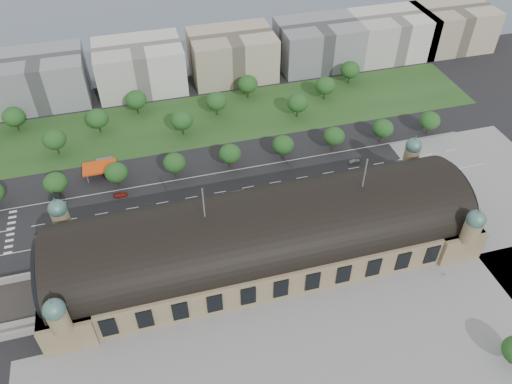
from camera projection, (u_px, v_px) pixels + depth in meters
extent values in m
plane|color=black|center=(264.00, 256.00, 181.33)|extent=(900.00, 900.00, 0.00)
cube|color=#95835C|center=(264.00, 245.00, 177.32)|extent=(150.00, 40.00, 12.00)
cube|color=#95835C|center=(69.00, 285.00, 164.17)|extent=(16.00, 43.00, 12.00)
cube|color=#95835C|center=(432.00, 210.00, 190.46)|extent=(16.00, 43.00, 12.00)
cylinder|color=black|center=(264.00, 233.00, 173.30)|extent=(144.00, 37.60, 37.60)
cylinder|color=black|center=(42.00, 273.00, 157.64)|extent=(1.20, 32.00, 32.00)
cylinder|color=black|center=(452.00, 192.00, 186.28)|extent=(1.20, 32.00, 32.00)
cylinder|color=#95835C|center=(62.00, 220.00, 172.52)|extent=(6.00, 6.00, 8.00)
sphere|color=#487469|center=(57.00, 209.00, 168.83)|extent=(6.40, 6.40, 6.40)
cone|color=#487469|center=(54.00, 200.00, 166.15)|extent=(1.00, 1.00, 2.50)
cylinder|color=#95835C|center=(411.00, 157.00, 198.80)|extent=(6.00, 6.00, 8.00)
sphere|color=#487469|center=(414.00, 146.00, 195.12)|extent=(6.40, 6.40, 6.40)
cone|color=#487469|center=(416.00, 138.00, 192.44)|extent=(1.00, 1.00, 2.50)
cylinder|color=#95835C|center=(59.00, 321.00, 142.44)|extent=(6.00, 6.00, 8.00)
sphere|color=#487469|center=(54.00, 309.00, 138.75)|extent=(6.40, 6.40, 6.40)
cone|color=#487469|center=(50.00, 301.00, 136.07)|extent=(1.00, 1.00, 2.50)
cylinder|color=#95835C|center=(471.00, 231.00, 168.72)|extent=(6.00, 6.00, 8.00)
sphere|color=#487469|center=(476.00, 219.00, 165.04)|extent=(6.40, 6.40, 6.40)
cone|color=#487469|center=(480.00, 211.00, 162.36)|extent=(1.00, 1.00, 2.50)
cylinder|color=#59595B|center=(203.00, 203.00, 156.31)|extent=(0.50, 0.50, 12.00)
cylinder|color=#59595B|center=(365.00, 173.00, 167.10)|extent=(0.50, 0.50, 12.00)
cube|color=gray|center=(335.00, 356.00, 151.78)|extent=(190.00, 48.00, 0.12)
cube|color=gray|center=(508.00, 205.00, 201.54)|extent=(56.00, 100.00, 0.12)
cube|color=black|center=(191.00, 198.00, 204.63)|extent=(260.00, 26.00, 0.10)
cube|color=#21481C|center=(182.00, 123.00, 245.00)|extent=(300.00, 45.00, 0.10)
cube|color=#D8410C|center=(99.00, 167.00, 211.80)|extent=(14.00, 9.00, 0.70)
cube|color=#59595B|center=(105.00, 164.00, 218.57)|extent=(7.00, 5.00, 3.20)
cylinder|color=#59595B|center=(87.00, 169.00, 214.69)|extent=(0.50, 0.50, 4.40)
cylinder|color=#59595B|center=(113.00, 165.00, 216.85)|extent=(0.50, 0.50, 4.40)
cylinder|color=#59595B|center=(88.00, 179.00, 210.11)|extent=(0.50, 0.50, 4.40)
cylinder|color=#59595B|center=(114.00, 174.00, 212.26)|extent=(0.50, 0.50, 4.40)
cube|color=gray|center=(40.00, 79.00, 252.86)|extent=(45.00, 32.00, 24.00)
cube|color=silver|center=(140.00, 66.00, 262.67)|extent=(45.00, 32.00, 24.00)
cube|color=#B4A88D|center=(232.00, 55.00, 272.48)|extent=(45.00, 32.00, 24.00)
cube|color=gray|center=(318.00, 44.00, 282.28)|extent=(45.00, 32.00, 24.00)
cube|color=silver|center=(390.00, 35.00, 291.11)|extent=(45.00, 32.00, 24.00)
cube|color=#B4A88D|center=(451.00, 27.00, 298.95)|extent=(45.00, 32.00, 24.00)
cylinder|color=#2D2116|center=(59.00, 192.00, 203.72)|extent=(0.70, 0.70, 4.32)
ellipsoid|color=#1C4017|center=(55.00, 183.00, 200.19)|extent=(9.60, 9.60, 8.16)
cylinder|color=#2D2116|center=(119.00, 182.00, 208.43)|extent=(0.70, 0.70, 4.32)
ellipsoid|color=#1C4017|center=(116.00, 173.00, 204.90)|extent=(9.60, 9.60, 8.16)
cylinder|color=#2D2116|center=(176.00, 173.00, 213.14)|extent=(0.70, 0.70, 4.32)
ellipsoid|color=#1C4017|center=(174.00, 163.00, 209.60)|extent=(9.60, 9.60, 8.16)
cylinder|color=#2D2116|center=(230.00, 163.00, 217.85)|extent=(0.70, 0.70, 4.32)
ellipsoid|color=#1C4017|center=(230.00, 154.00, 214.31)|extent=(9.60, 9.60, 8.16)
cylinder|color=#2D2116|center=(283.00, 154.00, 222.55)|extent=(0.70, 0.70, 4.32)
ellipsoid|color=#1C4017|center=(283.00, 145.00, 219.02)|extent=(9.60, 9.60, 8.16)
cylinder|color=#2D2116|center=(333.00, 146.00, 227.26)|extent=(0.70, 0.70, 4.32)
ellipsoid|color=#1C4017|center=(334.00, 136.00, 223.73)|extent=(9.60, 9.60, 8.16)
cylinder|color=#2D2116|center=(381.00, 138.00, 231.97)|extent=(0.70, 0.70, 4.32)
ellipsoid|color=#1C4017|center=(383.00, 128.00, 228.43)|extent=(9.60, 9.60, 8.16)
cylinder|color=#2D2116|center=(427.00, 130.00, 236.68)|extent=(0.70, 0.70, 4.32)
ellipsoid|color=#1C4017|center=(430.00, 121.00, 233.14)|extent=(9.60, 9.60, 8.16)
cylinder|color=#2D2116|center=(18.00, 127.00, 238.36)|extent=(0.70, 0.70, 4.68)
ellipsoid|color=#1C4017|center=(14.00, 117.00, 234.52)|extent=(10.40, 10.40, 8.84)
cylinder|color=#2D2116|center=(58.00, 150.00, 224.89)|extent=(0.70, 0.70, 4.68)
ellipsoid|color=#1C4017|center=(54.00, 139.00, 221.06)|extent=(10.40, 10.40, 8.84)
cylinder|color=#2D2116|center=(100.00, 128.00, 237.21)|extent=(0.70, 0.70, 4.68)
ellipsoid|color=#1C4017|center=(97.00, 118.00, 233.38)|extent=(10.40, 10.40, 8.84)
cylinder|color=#2D2116|center=(138.00, 109.00, 249.54)|extent=(0.70, 0.70, 4.68)
ellipsoid|color=#1C4017|center=(136.00, 100.00, 245.70)|extent=(10.40, 10.40, 8.84)
cylinder|color=#2D2116|center=(183.00, 130.00, 236.07)|extent=(0.70, 0.70, 4.68)
ellipsoid|color=#1C4017|center=(182.00, 120.00, 232.24)|extent=(10.40, 10.40, 8.84)
cylinder|color=#2D2116|center=(217.00, 111.00, 248.39)|extent=(0.70, 0.70, 4.68)
ellipsoid|color=#1C4017|center=(217.00, 101.00, 244.56)|extent=(10.40, 10.40, 8.84)
cylinder|color=#2D2116|center=(248.00, 94.00, 260.72)|extent=(0.70, 0.70, 4.68)
ellipsoid|color=#1C4017|center=(248.00, 84.00, 256.89)|extent=(10.40, 10.40, 8.84)
cylinder|color=#2D2116|center=(297.00, 113.00, 247.25)|extent=(0.70, 0.70, 4.68)
ellipsoid|color=#1C4017|center=(298.00, 103.00, 243.42)|extent=(10.40, 10.40, 8.84)
cylinder|color=#2D2116|center=(324.00, 95.00, 259.58)|extent=(0.70, 0.70, 4.68)
ellipsoid|color=#1C4017|center=(325.00, 86.00, 255.74)|extent=(10.40, 10.40, 8.84)
cylinder|color=#2D2116|center=(349.00, 79.00, 271.90)|extent=(0.70, 0.70, 4.68)
ellipsoid|color=#1C4017|center=(350.00, 70.00, 268.07)|extent=(10.40, 10.40, 8.84)
cylinder|color=#2D2116|center=(512.00, 359.00, 148.81)|extent=(0.70, 0.70, 3.96)
imported|color=#9B9CA3|center=(60.00, 203.00, 200.90)|extent=(4.67, 1.75, 1.52)
imported|color=black|center=(120.00, 226.00, 191.68)|extent=(5.71, 2.97, 1.54)
imported|color=maroon|center=(121.00, 195.00, 204.70)|extent=(5.54, 2.47, 1.58)
imported|color=#1B264D|center=(291.00, 195.00, 204.56)|extent=(4.26, 2.09, 1.40)
imported|color=slate|center=(355.00, 161.00, 220.95)|extent=(5.19, 2.32, 1.65)
imported|color=#B8B8BA|center=(433.00, 159.00, 222.37)|extent=(5.94, 3.03, 1.61)
imported|color=black|center=(105.00, 236.00, 187.61)|extent=(4.91, 4.35, 1.61)
imported|color=maroon|center=(80.00, 240.00, 186.12)|extent=(6.19, 5.43, 1.59)
imported|color=#1A2A49|center=(144.00, 230.00, 190.13)|extent=(5.21, 3.72, 1.40)
imported|color=slate|center=(119.00, 233.00, 188.88)|extent=(4.93, 4.03, 1.58)
imported|color=silver|center=(160.00, 225.00, 192.02)|extent=(4.68, 3.56, 1.48)
imported|color=#919599|center=(201.00, 224.00, 192.11)|extent=(6.49, 5.15, 1.64)
imported|color=black|center=(204.00, 224.00, 192.37)|extent=(5.26, 3.91, 1.42)
imported|color=#AE2A1B|center=(232.00, 206.00, 198.40)|extent=(13.01, 3.70, 3.59)
imported|color=beige|center=(237.00, 196.00, 202.65)|extent=(13.14, 3.27, 3.65)
imported|color=beige|center=(338.00, 186.00, 207.52)|extent=(10.78, 2.78, 2.99)
imported|color=gray|center=(444.00, 275.00, 173.92)|extent=(0.79, 0.52, 1.52)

